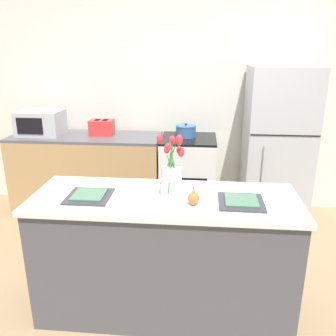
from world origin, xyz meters
The scene contains 13 objects.
ground_plane centered at (0.00, 0.00, 0.00)m, with size 10.00×10.00×0.00m, color #997A56.
back_wall centered at (0.00, 2.00, 1.35)m, with size 5.20×0.08×2.70m.
kitchen_island centered at (0.00, 0.00, 0.45)m, with size 1.80×0.66×0.90m.
back_counter centered at (-1.06, 1.60, 0.46)m, with size 1.68×0.60×0.92m.
stove_range centered at (0.10, 1.60, 0.46)m, with size 0.60×0.61×0.92m.
refrigerator centered at (1.05, 1.60, 0.84)m, with size 0.68×0.67×1.68m.
flower_vase centered at (0.05, -0.01, 1.05)m, with size 0.19×0.19×0.44m.
pear_figurine centered at (0.20, -0.11, 0.95)m, with size 0.08×0.08×0.12m.
plate_setting_left centered at (-0.50, -0.06, 0.91)m, with size 0.29×0.29×0.02m.
plate_setting_right centered at (0.50, -0.06, 0.91)m, with size 0.29×0.29×0.02m.
toaster centered at (-0.88, 1.65, 1.00)m, with size 0.28×0.18×0.17m.
cooking_pot centered at (0.07, 1.65, 0.98)m, with size 0.22×0.22×0.15m.
microwave centered at (-1.56, 1.60, 1.05)m, with size 0.48×0.37×0.27m.
Camera 1 is at (0.23, -2.19, 1.84)m, focal length 38.00 mm.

